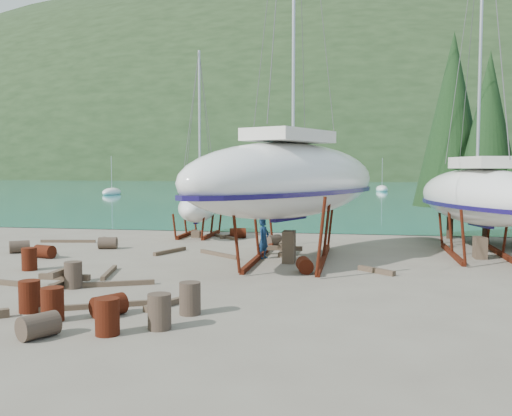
% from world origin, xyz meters
% --- Properties ---
extents(ground, '(600.00, 600.00, 0.00)m').
position_xyz_m(ground, '(0.00, 0.00, 0.00)').
color(ground, '#685E52').
rests_on(ground, ground).
extents(bay_water, '(700.00, 700.00, 0.00)m').
position_xyz_m(bay_water, '(0.00, 315.00, 0.01)').
color(bay_water, '#177275').
rests_on(bay_water, ground).
extents(far_hill, '(800.00, 360.00, 110.00)m').
position_xyz_m(far_hill, '(0.00, 320.00, 0.00)').
color(far_hill, black).
rests_on(far_hill, ground).
extents(far_house_left, '(6.60, 5.60, 5.60)m').
position_xyz_m(far_house_left, '(-60.00, 190.00, 2.92)').
color(far_house_left, beige).
rests_on(far_house_left, ground).
extents(far_house_center, '(6.60, 5.60, 5.60)m').
position_xyz_m(far_house_center, '(-20.00, 190.00, 2.92)').
color(far_house_center, beige).
rests_on(far_house_center, ground).
extents(far_house_right, '(6.60, 5.60, 5.60)m').
position_xyz_m(far_house_right, '(30.00, 190.00, 2.92)').
color(far_house_right, beige).
rests_on(far_house_right, ground).
extents(cypress_near_right, '(3.60, 3.60, 10.00)m').
position_xyz_m(cypress_near_right, '(12.50, 12.00, 5.79)').
color(cypress_near_right, black).
rests_on(cypress_near_right, ground).
extents(cypress_back_left, '(4.14, 4.14, 11.50)m').
position_xyz_m(cypress_back_left, '(11.00, 14.00, 6.66)').
color(cypress_back_left, black).
rests_on(cypress_back_left, ground).
extents(moored_boat_left, '(2.00, 5.00, 6.05)m').
position_xyz_m(moored_boat_left, '(-30.00, 60.00, 0.39)').
color(moored_boat_left, white).
rests_on(moored_boat_left, ground).
extents(moored_boat_mid, '(2.00, 5.00, 6.05)m').
position_xyz_m(moored_boat_mid, '(10.00, 80.00, 0.39)').
color(moored_boat_mid, white).
rests_on(moored_boat_mid, ground).
extents(moored_boat_far, '(2.00, 5.00, 6.05)m').
position_xyz_m(moored_boat_far, '(-8.00, 110.00, 0.39)').
color(moored_boat_far, white).
rests_on(moored_boat_far, ground).
extents(large_sailboat_near, '(9.43, 14.15, 21.63)m').
position_xyz_m(large_sailboat_near, '(3.04, 4.90, 3.48)').
color(large_sailboat_near, white).
rests_on(large_sailboat_near, ground).
extents(large_sailboat_far, '(5.74, 11.03, 16.77)m').
position_xyz_m(large_sailboat_far, '(11.18, 7.32, 2.74)').
color(large_sailboat_far, white).
rests_on(large_sailboat_far, ground).
extents(small_sailboat_shore, '(3.03, 6.92, 10.70)m').
position_xyz_m(small_sailboat_shore, '(-3.21, 12.44, 1.77)').
color(small_sailboat_shore, white).
rests_on(small_sailboat_shore, ground).
extents(worker, '(0.64, 0.75, 1.75)m').
position_xyz_m(worker, '(1.82, 5.11, 0.88)').
color(worker, navy).
rests_on(worker, ground).
extents(drum_1, '(0.94, 1.05, 0.58)m').
position_xyz_m(drum_1, '(-1.44, -7.39, 0.29)').
color(drum_1, '#2D2823').
rests_on(drum_1, ground).
extents(drum_2, '(1.01, 0.80, 0.58)m').
position_xyz_m(drum_2, '(-7.70, 3.53, 0.29)').
color(drum_2, '#56200E').
rests_on(drum_2, ground).
extents(drum_3, '(0.58, 0.58, 0.88)m').
position_xyz_m(drum_3, '(-1.90, -5.96, 0.44)').
color(drum_3, '#56200E').
rests_on(drum_3, ground).
extents(drum_4, '(1.02, 0.83, 0.58)m').
position_xyz_m(drum_4, '(-0.79, 12.02, 0.29)').
color(drum_4, '#56200E').
rests_on(drum_4, ground).
extents(drum_5, '(0.58, 0.58, 0.88)m').
position_xyz_m(drum_5, '(1.41, -4.68, 0.44)').
color(drum_5, '#2D2823').
rests_on(drum_5, ground).
extents(drum_6, '(0.76, 0.99, 0.58)m').
position_xyz_m(drum_6, '(3.91, 1.98, 0.29)').
color(drum_6, '#56200E').
rests_on(drum_6, ground).
extents(drum_7, '(0.58, 0.58, 0.88)m').
position_xyz_m(drum_7, '(0.03, -6.87, 0.44)').
color(drum_7, '#56200E').
rests_on(drum_7, ground).
extents(drum_8, '(0.58, 0.58, 0.88)m').
position_xyz_m(drum_8, '(-6.66, 0.67, 0.44)').
color(drum_8, '#56200E').
rests_on(drum_8, ground).
extents(drum_9, '(0.99, 0.76, 0.58)m').
position_xyz_m(drum_9, '(-6.19, 6.72, 0.29)').
color(drum_9, '#2D2823').
rests_on(drum_9, ground).
extents(drum_10, '(0.58, 0.58, 0.88)m').
position_xyz_m(drum_10, '(-3.01, -5.23, 0.44)').
color(drum_10, '#56200E').
rests_on(drum_10, ground).
extents(drum_11, '(0.95, 1.05, 0.58)m').
position_xyz_m(drum_11, '(1.65, 9.14, 0.29)').
color(drum_11, '#2D2823').
rests_on(drum_11, ground).
extents(drum_12, '(0.96, 1.05, 0.58)m').
position_xyz_m(drum_12, '(-0.68, -5.24, 0.29)').
color(drum_12, '#56200E').
rests_on(drum_12, ground).
extents(drum_15, '(1.05, 0.99, 0.58)m').
position_xyz_m(drum_15, '(-9.69, 4.75, 0.29)').
color(drum_15, '#2D2823').
rests_on(drum_15, ground).
extents(drum_16, '(0.58, 0.58, 0.88)m').
position_xyz_m(drum_16, '(-3.36, -2.10, 0.44)').
color(drum_16, '#2D2823').
rests_on(drum_16, ground).
extents(drum_17, '(0.58, 0.58, 0.88)m').
position_xyz_m(drum_17, '(1.08, -6.19, 0.44)').
color(drum_17, '#2D2823').
rests_on(drum_17, ground).
extents(timber_0, '(1.77, 2.48, 0.14)m').
position_xyz_m(timber_0, '(-7.26, 9.11, 0.07)').
color(timber_0, brown).
rests_on(timber_0, ground).
extents(timber_1, '(1.38, 1.29, 0.19)m').
position_xyz_m(timber_1, '(6.58, 2.42, 0.10)').
color(timber_1, brown).
rests_on(timber_1, ground).
extents(timber_2, '(1.59, 2.21, 0.19)m').
position_xyz_m(timber_2, '(-8.08, 4.65, 0.09)').
color(timber_2, brown).
rests_on(timber_2, ground).
extents(timber_3, '(2.78, 1.47, 0.15)m').
position_xyz_m(timber_3, '(-1.42, -4.55, 0.07)').
color(timber_3, brown).
rests_on(timber_3, ground).
extents(timber_4, '(0.93, 2.16, 0.17)m').
position_xyz_m(timber_4, '(-2.74, 5.93, 0.09)').
color(timber_4, brown).
rests_on(timber_4, ground).
extents(timber_5, '(2.47, 1.23, 0.16)m').
position_xyz_m(timber_5, '(-2.15, -1.56, 0.08)').
color(timber_5, brown).
rests_on(timber_5, ground).
extents(timber_6, '(1.12, 1.65, 0.19)m').
position_xyz_m(timber_6, '(-1.17, 12.30, 0.10)').
color(timber_6, brown).
rests_on(timber_6, ground).
extents(timber_7, '(0.91, 1.63, 0.17)m').
position_xyz_m(timber_7, '(0.51, -3.95, 0.09)').
color(timber_7, brown).
rests_on(timber_7, ground).
extents(timber_9, '(1.69, 1.76, 0.15)m').
position_xyz_m(timber_9, '(-1.47, 11.86, 0.08)').
color(timber_9, brown).
rests_on(timber_9, ground).
extents(timber_10, '(2.19, 1.90, 0.16)m').
position_xyz_m(timber_10, '(-0.28, 5.43, 0.08)').
color(timber_10, brown).
rests_on(timber_10, ground).
extents(timber_11, '(0.74, 2.42, 0.15)m').
position_xyz_m(timber_11, '(-3.24, 0.37, 0.08)').
color(timber_11, brown).
rests_on(timber_11, ground).
extents(timber_12, '(1.95, 0.54, 0.17)m').
position_xyz_m(timber_12, '(-5.80, -2.06, 0.08)').
color(timber_12, brown).
rests_on(timber_12, ground).
extents(timber_15, '(2.90, 0.61, 0.15)m').
position_xyz_m(timber_15, '(-9.31, 8.59, 0.07)').
color(timber_15, brown).
rests_on(timber_15, ground).
extents(timber_17, '(1.60, 1.88, 0.16)m').
position_xyz_m(timber_17, '(-8.19, 4.74, 0.08)').
color(timber_17, brown).
rests_on(timber_17, ground).
extents(timber_pile_fore, '(1.80, 1.80, 0.60)m').
position_xyz_m(timber_pile_fore, '(-3.84, -1.80, 0.30)').
color(timber_pile_fore, brown).
rests_on(timber_pile_fore, ground).
extents(timber_pile_aft, '(1.80, 1.80, 0.60)m').
position_xyz_m(timber_pile_aft, '(2.50, 6.36, 0.30)').
color(timber_pile_aft, brown).
rests_on(timber_pile_aft, ground).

